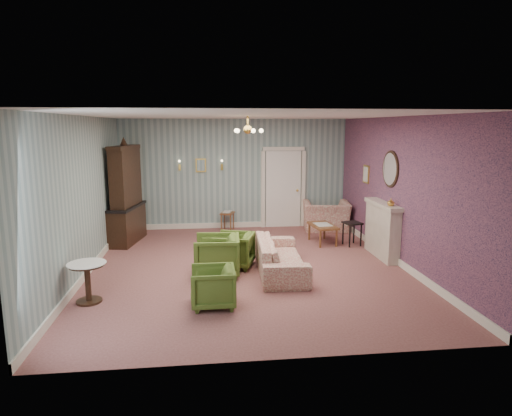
{
  "coord_description": "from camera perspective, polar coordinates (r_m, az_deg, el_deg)",
  "views": [
    {
      "loc": [
        -0.82,
        -8.25,
        2.72
      ],
      "look_at": [
        0.2,
        0.4,
        1.1
      ],
      "focal_mm": 31.1,
      "sensor_mm": 36.0,
      "label": 1
    }
  ],
  "objects": [
    {
      "name": "sconce_right",
      "position": [
        11.75,
        -4.42,
        5.52
      ],
      "size": [
        0.16,
        0.12,
        0.3
      ],
      "primitive_type": null,
      "color": "gold",
      "rests_on": "wall_back"
    },
    {
      "name": "olive_chair_b",
      "position": [
        8.2,
        -5.05,
        -5.85
      ],
      "size": [
        0.8,
        0.84,
        0.82
      ],
      "primitive_type": "imported",
      "rotation": [
        0.0,
        0.0,
        -1.63
      ],
      "color": "#4D6824",
      "rests_on": "floor"
    },
    {
      "name": "framed_print",
      "position": [
        10.75,
        14.0,
        4.24
      ],
      "size": [
        0.04,
        0.34,
        0.42
      ],
      "primitive_type": null,
      "color": "gold",
      "rests_on": "wall_right"
    },
    {
      "name": "ceiling",
      "position": [
        8.3,
        -1.07,
        11.77
      ],
      "size": [
        7.0,
        7.0,
        0.0
      ],
      "primitive_type": "plane",
      "rotation": [
        3.14,
        0.0,
        0.0
      ],
      "color": "white",
      "rests_on": "ground"
    },
    {
      "name": "burgundy_cushion",
      "position": [
        11.64,
        8.98,
        -0.7
      ],
      "size": [
        0.41,
        0.28,
        0.39
      ],
      "primitive_type": "cube",
      "rotation": [
        0.17,
        0.0,
        -0.35
      ],
      "color": "maroon",
      "rests_on": "wingback_chair"
    },
    {
      "name": "pedestal_table",
      "position": [
        7.45,
        -20.82,
        -8.95
      ],
      "size": [
        0.68,
        0.68,
        0.64
      ],
      "primitive_type": null,
      "rotation": [
        0.0,
        0.0,
        0.17
      ],
      "color": "black",
      "rests_on": "floor"
    },
    {
      "name": "wall_left",
      "position": [
        8.63,
        -21.28,
        1.35
      ],
      "size": [
        0.0,
        7.0,
        7.0
      ],
      "primitive_type": "plane",
      "rotation": [
        1.57,
        0.0,
        1.57
      ],
      "color": "gray",
      "rests_on": "ground"
    },
    {
      "name": "wall_back",
      "position": [
        11.85,
        -2.72,
        4.36
      ],
      "size": [
        6.0,
        0.0,
        6.0
      ],
      "primitive_type": "plane",
      "rotation": [
        1.57,
        0.0,
        0.0
      ],
      "color": "gray",
      "rests_on": "ground"
    },
    {
      "name": "sconce_left",
      "position": [
        11.76,
        -9.8,
        5.4
      ],
      "size": [
        0.16,
        0.12,
        0.3
      ],
      "primitive_type": null,
      "color": "gold",
      "rests_on": "wall_back"
    },
    {
      "name": "mantel_vase",
      "position": [
        9.15,
        16.96,
        0.72
      ],
      "size": [
        0.15,
        0.15,
        0.15
      ],
      "primitive_type": "imported",
      "color": "gold",
      "rests_on": "fireplace"
    },
    {
      "name": "nesting_table",
      "position": [
        11.68,
        -3.69,
        -1.63
      ],
      "size": [
        0.42,
        0.48,
        0.53
      ],
      "primitive_type": null,
      "rotation": [
        0.0,
        0.0,
        -0.31
      ],
      "color": "brown",
      "rests_on": "floor"
    },
    {
      "name": "oval_mirror",
      "position": [
        9.48,
        16.87,
        4.82
      ],
      "size": [
        0.04,
        0.76,
        0.84
      ],
      "primitive_type": null,
      "color": "white",
      "rests_on": "wall_right"
    },
    {
      "name": "door",
      "position": [
        12.02,
        3.52,
        2.66
      ],
      "size": [
        1.12,
        0.12,
        2.16
      ],
      "primitive_type": null,
      "color": "white",
      "rests_on": "floor"
    },
    {
      "name": "olive_chair_c",
      "position": [
        8.69,
        -2.87,
        -5.19
      ],
      "size": [
        0.85,
        0.88,
        0.74
      ],
      "primitive_type": "imported",
      "rotation": [
        0.0,
        0.0,
        -1.87
      ],
      "color": "#4D6824",
      "rests_on": "floor"
    },
    {
      "name": "wall_right",
      "position": [
        9.18,
        17.95,
        2.07
      ],
      "size": [
        0.0,
        7.0,
        7.0
      ],
      "primitive_type": "plane",
      "rotation": [
        1.57,
        0.0,
        -1.57
      ],
      "color": "gray",
      "rests_on": "ground"
    },
    {
      "name": "wall_right_floral",
      "position": [
        9.18,
        17.86,
        2.07
      ],
      "size": [
        0.0,
        7.0,
        7.0
      ],
      "primitive_type": "plane",
      "rotation": [
        1.57,
        0.0,
        -1.57
      ],
      "color": "#B65B6D",
      "rests_on": "ground"
    },
    {
      "name": "chandelier",
      "position": [
        8.3,
        -1.07,
        9.91
      ],
      "size": [
        0.56,
        0.56,
        0.36
      ],
      "primitive_type": null,
      "color": "gold",
      "rests_on": "ceiling"
    },
    {
      "name": "dresser",
      "position": [
        10.77,
        -16.44,
        2.03
      ],
      "size": [
        0.76,
        1.52,
        2.42
      ],
      "primitive_type": null,
      "rotation": [
        0.0,
        0.0,
        -0.18
      ],
      "color": "black",
      "rests_on": "floor"
    },
    {
      "name": "coffee_table",
      "position": [
        10.54,
        8.55,
        -3.29
      ],
      "size": [
        0.58,
        0.93,
        0.45
      ],
      "primitive_type": null,
      "rotation": [
        0.0,
        0.0,
        0.11
      ],
      "color": "brown",
      "rests_on": "floor"
    },
    {
      "name": "gilt_mirror_back",
      "position": [
        11.76,
        -7.11,
        5.47
      ],
      "size": [
        0.28,
        0.06,
        0.36
      ],
      "primitive_type": null,
      "color": "gold",
      "rests_on": "wall_back"
    },
    {
      "name": "sofa_chintz",
      "position": [
        8.37,
        3.16,
        -5.49
      ],
      "size": [
        0.72,
        2.14,
        0.82
      ],
      "primitive_type": "imported",
      "rotation": [
        0.0,
        0.0,
        1.52
      ],
      "color": "#A14441",
      "rests_on": "floor"
    },
    {
      "name": "side_table_black",
      "position": [
        10.43,
        12.24,
        -3.27
      ],
      "size": [
        0.44,
        0.44,
        0.55
      ],
      "primitive_type": null,
      "rotation": [
        0.0,
        0.0,
        0.23
      ],
      "color": "black",
      "rests_on": "floor"
    },
    {
      "name": "wingback_chair",
      "position": [
        11.79,
        9.02,
        -0.4
      ],
      "size": [
        1.27,
        0.93,
        1.02
      ],
      "primitive_type": "imported",
      "rotation": [
        0.0,
        0.0,
        2.99
      ],
      "color": "#A14441",
      "rests_on": "floor"
    },
    {
      "name": "olive_chair_a",
      "position": [
        6.87,
        -5.58,
        -9.82
      ],
      "size": [
        0.62,
        0.66,
        0.67
      ],
      "primitive_type": "imported",
      "rotation": [
        0.0,
        0.0,
        -1.57
      ],
      "color": "#4D6824",
      "rests_on": "floor"
    },
    {
      "name": "floor",
      "position": [
        8.73,
        -1.01,
        -7.63
      ],
      "size": [
        7.0,
        7.0,
        0.0
      ],
      "primitive_type": "plane",
      "color": "#8F5853",
      "rests_on": "ground"
    },
    {
      "name": "fireplace",
      "position": [
        9.64,
        15.92,
        -2.7
      ],
      "size": [
        0.3,
        1.4,
        1.16
      ],
      "primitive_type": null,
      "color": "beige",
      "rests_on": "floor"
    },
    {
      "name": "wall_front",
      "position": [
        4.99,
        2.95,
        -4.22
      ],
      "size": [
        6.0,
        0.0,
        6.0
      ],
      "primitive_type": "plane",
      "rotation": [
        -1.57,
        0.0,
        0.0
      ],
      "color": "gray",
      "rests_on": "ground"
    }
  ]
}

